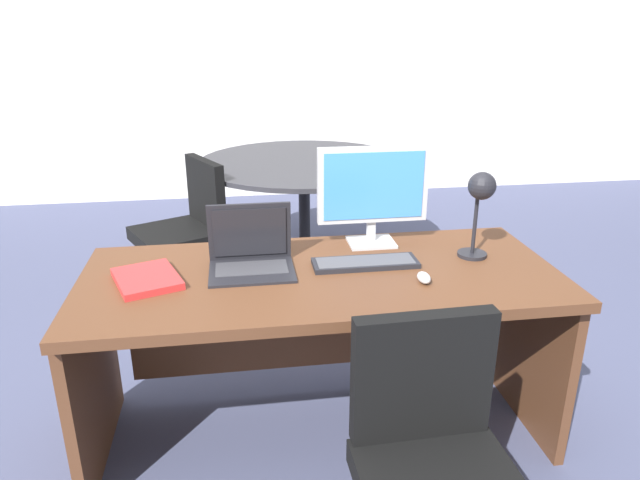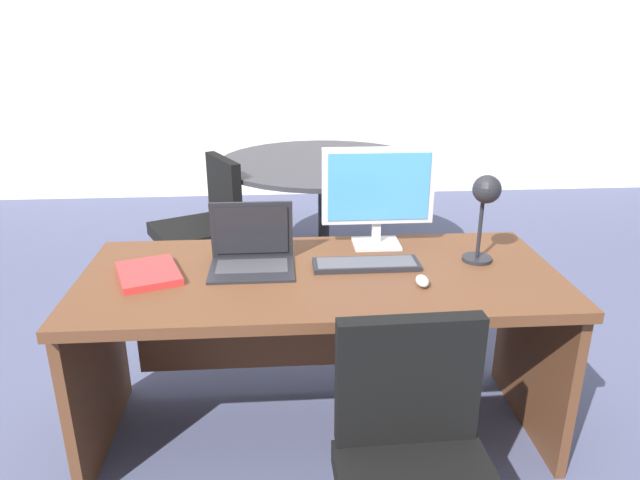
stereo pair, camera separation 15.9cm
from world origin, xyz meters
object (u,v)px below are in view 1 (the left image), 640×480
at_px(desk_lamp, 480,197).
at_px(monitor, 373,189).
at_px(mouse, 424,278).
at_px(meeting_chair_near, 185,244).
at_px(desk, 320,312).
at_px(meeting_table, 304,186).
at_px(laptop, 251,248).
at_px(keyboard, 365,263).
at_px(book, 147,279).

bearing_deg(desk_lamp, monitor, 149.31).
bearing_deg(monitor, desk_lamp, -30.69).
height_order(mouse, meeting_chair_near, meeting_chair_near).
bearing_deg(desk, meeting_table, 85.04).
relative_size(mouse, meeting_chair_near, 0.10).
relative_size(laptop, mouse, 3.95).
relative_size(desk, desk_lamp, 5.07).
xyz_separation_m(monitor, laptop, (-0.53, -0.17, -0.17)).
bearing_deg(desk_lamp, laptop, 176.71).
xyz_separation_m(monitor, meeting_table, (-0.11, 1.54, -0.40)).
distance_m(desk, laptop, 0.38).
xyz_separation_m(keyboard, desk_lamp, (0.46, 0.01, 0.25)).
height_order(meeting_table, meeting_chair_near, meeting_chair_near).
height_order(laptop, book, laptop).
bearing_deg(monitor, desk, -138.69).
xyz_separation_m(laptop, keyboard, (0.45, -0.06, -0.06)).
relative_size(desk, keyboard, 4.39).
bearing_deg(meeting_chair_near, desk, -64.85).
distance_m(keyboard, book, 0.84).
xyz_separation_m(mouse, meeting_chair_near, (-1.01, 1.57, -0.40)).
xyz_separation_m(monitor, keyboard, (-0.08, -0.23, -0.24)).
bearing_deg(laptop, book, -166.29).
bearing_deg(book, laptop, 13.71).
relative_size(keyboard, meeting_table, 0.29).
height_order(monitor, book, monitor).
bearing_deg(laptop, desk_lamp, -3.29).
xyz_separation_m(desk, meeting_chair_near, (-0.65, 1.38, -0.19)).
distance_m(laptop, mouse, 0.68).
bearing_deg(desk_lamp, meeting_table, 105.45).
xyz_separation_m(keyboard, book, (-0.84, -0.03, 0.00)).
bearing_deg(meeting_chair_near, laptop, -73.96).
distance_m(monitor, mouse, 0.49).
distance_m(book, meeting_table, 1.99).
height_order(book, meeting_table, meeting_table).
bearing_deg(mouse, book, 171.49).
distance_m(desk_lamp, meeting_table, 1.88).
xyz_separation_m(mouse, desk_lamp, (0.28, 0.20, 0.24)).
height_order(mouse, book, mouse).
relative_size(mouse, desk_lamp, 0.23).
distance_m(mouse, meeting_chair_near, 1.91).
bearing_deg(laptop, meeting_chair_near, 106.04).
relative_size(keyboard, book, 1.28).
bearing_deg(monitor, book, -163.70).
xyz_separation_m(mouse, book, (-1.02, 0.15, -0.00)).
bearing_deg(monitor, meeting_chair_near, 128.40).
relative_size(desk_lamp, book, 1.11).
relative_size(desk, monitor, 3.89).
distance_m(laptop, book, 0.41).
bearing_deg(keyboard, laptop, 172.35).
distance_m(book, meeting_chair_near, 1.47).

